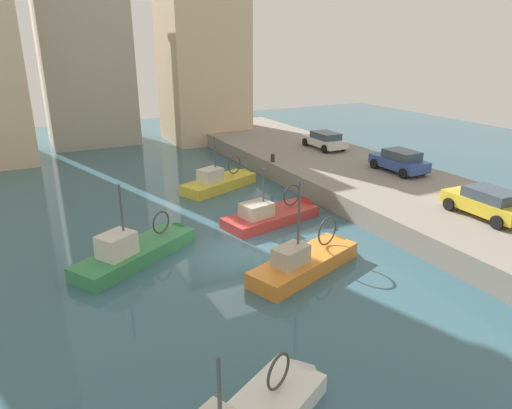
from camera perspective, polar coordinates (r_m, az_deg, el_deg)
The scene contains 12 objects.
water_surface at distance 21.62m, azimuth -2.08°, elevation -5.93°, with size 80.00×80.00×0.00m, color #386070.
quay_wall at distance 27.90m, azimuth 19.78°, elevation 0.21°, with size 9.00×56.00×1.20m, color gray.
fishing_boat_yellow at distance 31.00m, azimuth -4.06°, elevation 2.32°, with size 6.34×3.96×4.37m.
fishing_boat_red at distance 25.37m, azimuth 2.57°, elevation -1.68°, with size 6.40×3.04×3.97m.
fishing_boat_green at distance 21.74m, azimuth -13.83°, elevation -5.99°, with size 6.73×4.95×4.49m.
fishing_boat_orange at distance 20.26m, azimuth 6.54°, elevation -7.56°, with size 6.52×3.63×4.88m.
parked_car_yellow at distance 24.94m, azimuth 26.53°, elevation 0.25°, with size 2.10×4.07×1.41m.
parked_car_white at distance 37.05m, azimuth 8.40°, elevation 7.84°, with size 1.98×4.06×1.31m.
parked_car_blue at distance 31.41m, azimuth 17.20°, elevation 5.14°, with size 1.96×3.89×1.44m.
mooring_bollard_north at distance 32.72m, azimuth 2.06°, elevation 5.74°, with size 0.28×0.28×0.55m, color #2D2D33.
waterfront_building_west at distance 45.71m, azimuth -6.53°, elevation 16.91°, with size 7.45×6.87×14.46m.
waterfront_building_west_mid at distance 46.96m, azimuth -20.30°, elevation 16.31°, with size 7.87×7.37×15.05m.
Camera 1 is at (-8.24, -17.68, 9.33)m, focal length 32.59 mm.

